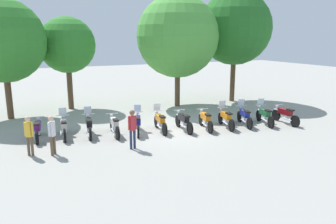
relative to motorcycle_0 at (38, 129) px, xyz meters
The scene contains 20 objects.
ground_plane 6.54m from the motorcycle_0, 11.90° to the right, with size 80.00×80.00×0.00m, color #9E9B93.
motorcycle_0 is the anchor object (origin of this frame).
motorcycle_1 1.18m from the motorcycle_0, ahead, with size 0.63×2.19×1.37m.
motorcycle_2 2.36m from the motorcycle_0, ahead, with size 0.68×2.18×1.37m.
motorcycle_3 3.58m from the motorcycle_0, 13.29° to the right, with size 0.62×2.19×0.99m.
motorcycle_4 4.75m from the motorcycle_0, 11.79° to the right, with size 0.88×2.11×1.37m.
motorcycle_5 5.92m from the motorcycle_0, 11.07° to the right, with size 0.67×2.18×1.37m.
motorcycle_6 7.13m from the motorcycle_0, 12.26° to the right, with size 0.62×2.19×0.99m.
motorcycle_7 8.32m from the motorcycle_0, 12.26° to the right, with size 0.78×2.16×0.99m.
motorcycle_8 9.49m from the motorcycle_0, 11.75° to the right, with size 0.78×2.16×1.37m.
motorcycle_9 10.65m from the motorcycle_0, 10.89° to the right, with size 0.86×2.12×1.37m.
motorcycle_10 11.84m from the motorcycle_0, 11.17° to the right, with size 0.84×2.13×1.37m.
motorcycle_11 13.04m from the motorcycle_0, 11.73° to the right, with size 0.62×2.19×0.99m.
person_0 2.30m from the motorcycle_0, 101.32° to the right, with size 0.37×0.31×1.67m.
person_1 2.58m from the motorcycle_0, 80.63° to the right, with size 0.34×0.34×1.66m.
person_2 4.84m from the motorcycle_0, 41.01° to the right, with size 0.41×0.26×1.73m.
tree_0 6.60m from the motorcycle_0, 103.30° to the left, with size 4.79×4.79×6.95m.
tree_1 7.87m from the motorcycle_0, 68.76° to the left, with size 3.65×3.65×6.07m.
tree_2 11.20m from the motorcycle_0, 24.15° to the left, with size 5.56×5.56×7.57m.
tree_3 15.43m from the motorcycle_0, 16.54° to the left, with size 5.30×5.30×8.02m.
Camera 1 is at (-7.08, -14.83, 4.76)m, focal length 35.27 mm.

